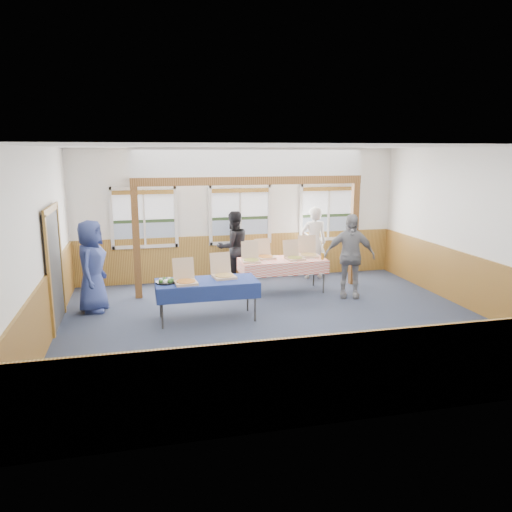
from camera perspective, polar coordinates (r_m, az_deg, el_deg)
The scene contains 31 objects.
floor at distance 9.33m, azimuth 2.57°, elevation -7.66°, with size 8.00×8.00×0.00m, color #252C3D.
ceiling at distance 8.80m, azimuth 2.77°, elevation 12.40°, with size 8.00×8.00×0.00m, color white.
wall_back at distance 12.29m, azimuth -1.86°, elevation 4.78°, with size 8.00×8.00×0.00m, color silver.
wall_front at distance 5.72m, azimuth 12.41°, elevation -3.78°, with size 8.00×8.00×0.00m, color silver.
wall_left at distance 8.72m, azimuth -23.48°, elevation 0.86°, with size 8.00×8.00×0.00m, color silver.
wall_right at distance 10.73m, azimuth 23.68°, elevation 2.74°, with size 8.00×8.00×0.00m, color silver.
wainscot_back at distance 12.44m, azimuth -1.80°, elevation -0.04°, with size 7.98×0.05×1.10m, color brown.
wainscot_front at distance 6.11m, azimuth 11.86°, elevation -13.25°, with size 7.98×0.05×1.10m, color brown.
wainscot_left at distance 8.96m, azimuth -22.77°, elevation -5.73°, with size 0.05×6.98×1.10m, color brown.
wainscot_right at distance 10.92m, azimuth 23.12°, elevation -2.70°, with size 0.05×6.98×1.10m, color brown.
cased_opening at distance 9.69m, azimuth -22.10°, elevation -1.33°, with size 0.06×1.30×2.10m, color #373737.
window_left at distance 11.99m, azimuth -12.68°, elevation 4.70°, with size 1.56×0.10×1.46m.
window_mid at distance 12.24m, azimuth -1.82°, elevation 5.12°, with size 1.56×0.10×1.46m.
window_right at distance 12.90m, azimuth 8.28°, elevation 5.35°, with size 1.56×0.10×1.46m.
post_left at distance 10.92m, azimuth -13.51°, elevation 1.43°, with size 0.15×0.15×2.40m, color #543212.
post_right at distance 11.99m, azimuth 11.14°, elevation 2.44°, with size 0.15×0.15×2.40m, color #543212.
cross_beam at distance 11.04m, azimuth -0.62°, elevation 8.62°, with size 5.15×0.18×0.18m, color #543212.
table_left at distance 9.36m, azimuth -5.65°, elevation -3.14°, with size 2.05×1.54×0.76m.
table_right at distance 11.17m, azimuth 3.05°, elevation -0.63°, with size 1.94×0.90×0.76m.
pizza_box_a at distance 9.18m, azimuth -8.07°, elevation -2.71°, with size 0.43×0.51×0.43m.
pizza_box_b at distance 9.54m, azimuth -3.75°, elevation -2.07°, with size 0.46×0.54×0.44m.
pizza_box_c at distance 10.87m, azimuth -0.58°, elevation -0.32°, with size 0.42×0.49×0.42m.
pizza_box_d at distance 11.24m, azimuth 1.05°, elevation 0.08°, with size 0.42×0.49×0.41m.
pizza_box_e at distance 11.15m, azimuth 4.38°, elevation -0.05°, with size 0.43×0.50×0.41m.
pizza_box_f at distance 11.48m, azimuth 6.00°, elevation 0.29°, with size 0.49×0.57×0.45m.
veggie_tray at distance 9.27m, azimuth -10.26°, elevation -2.87°, with size 0.37×0.37×0.09m.
drink_glass at distance 11.18m, azimuth 7.60°, elevation -0.02°, with size 0.07×0.07×0.15m, color #9D6C1A.
woman_white at distance 12.44m, azimuth 6.61°, elevation 1.51°, with size 0.65×0.43×1.79m, color silver.
woman_black at distance 11.97m, azimuth -2.62°, elevation 1.03°, with size 0.84×0.66×1.73m, color black.
man_blue at distance 10.28m, azimuth -18.27°, elevation -1.12°, with size 0.89×0.58×1.82m, color navy.
person_grey at distance 10.93m, azimuth 10.67°, elevation 0.02°, with size 1.07×0.44×1.82m, color slate.
Camera 1 is at (-2.44, -8.45, 3.12)m, focal length 35.00 mm.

